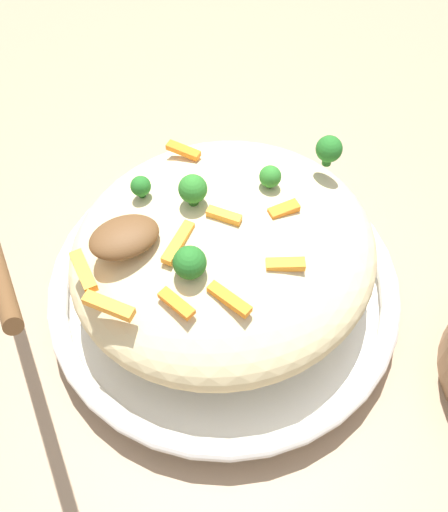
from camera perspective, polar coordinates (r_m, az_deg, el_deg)
The scene contains 18 objects.
ground_plane at distance 0.61m, azimuth 0.00°, elevation -4.28°, with size 2.40×2.40×0.00m, color #9E7F60.
serving_bowl at distance 0.59m, azimuth 0.00°, elevation -3.19°, with size 0.33×0.33×0.04m.
pasta_mound at distance 0.54m, azimuth 0.00°, elevation 0.24°, with size 0.27×0.25×0.10m, color beige.
carrot_piece_0 at distance 0.51m, azimuth 5.48°, elevation 4.22°, with size 0.03×0.01×0.01m, color orange.
carrot_piece_1 at distance 0.49m, azimuth -4.21°, elevation 1.24°, with size 0.04×0.01×0.01m, color orange.
carrot_piece_2 at distance 0.48m, azimuth -12.56°, elevation -1.74°, with size 0.04×0.01×0.01m, color orange.
carrot_piece_3 at distance 0.46m, azimuth 0.49°, elevation -3.96°, with size 0.04×0.01×0.01m, color orange.
carrot_piece_4 at distance 0.50m, azimuth 0.30°, elevation 3.65°, with size 0.03×0.01×0.01m, color orange.
carrot_piece_5 at distance 0.56m, azimuth -3.85°, elevation 9.55°, with size 0.03×0.01×0.01m, color orange.
carrot_piece_6 at distance 0.47m, azimuth -10.47°, elevation -4.50°, with size 0.04×0.01×0.01m, color orange.
carrot_piece_7 at distance 0.48m, azimuth 5.62°, elevation -0.76°, with size 0.03×0.01×0.01m, color orange.
carrot_piece_8 at distance 0.46m, azimuth -4.36°, elevation -4.33°, with size 0.03×0.01×0.01m, color orange.
broccoli_floret_0 at distance 0.52m, azimuth -7.60°, elevation 6.31°, with size 0.02×0.02×0.02m.
broccoli_floret_1 at distance 0.50m, azimuth -2.86°, elevation 6.10°, with size 0.02×0.02×0.03m.
broccoli_floret_2 at distance 0.52m, azimuth 4.24°, elevation 7.23°, with size 0.02×0.02×0.02m.
broccoli_floret_3 at distance 0.54m, azimuth 9.55°, elevation 9.56°, with size 0.02×0.02×0.03m.
broccoli_floret_4 at distance 0.46m, azimuth -3.15°, elevation -0.63°, with size 0.03×0.03×0.03m.
serving_spoon at distance 0.47m, azimuth -13.55°, elevation 1.25°, with size 0.13×0.19×0.10m.
Camera 1 is at (-0.13, -0.28, 0.53)m, focal length 43.86 mm.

